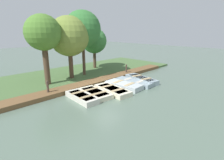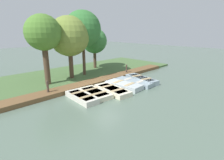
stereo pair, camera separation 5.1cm
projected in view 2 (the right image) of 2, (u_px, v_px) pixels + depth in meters
name	position (u px, v px, depth m)	size (l,w,h in m)	color
ground_plane	(104.00, 89.00, 13.62)	(80.00, 80.00, 0.00)	#566B5B
shore_bank	(69.00, 76.00, 17.00)	(8.00, 24.00, 0.18)	#476638
dock_walkway	(92.00, 83.00, 14.61)	(1.26, 19.29, 0.30)	brown
rowboat_0	(82.00, 97.00, 11.40)	(2.72, 1.13, 0.38)	beige
rowboat_1	(95.00, 93.00, 12.18)	(2.79, 1.48, 0.34)	beige
rowboat_2	(112.00, 90.00, 12.76)	(3.14, 1.48, 0.36)	beige
rowboat_3	(124.00, 85.00, 13.81)	(3.04, 1.44, 0.41)	#B2BCC1
rowboat_4	(134.00, 82.00, 14.66)	(3.29, 1.19, 0.38)	#8C9EA8
rowboat_5	(141.00, 79.00, 15.36)	(3.39, 1.78, 0.43)	#8C9EA8
mooring_post_near	(48.00, 88.00, 11.92)	(0.16, 0.16, 1.12)	#47382D
mooring_post_far	(126.00, 70.00, 17.50)	(0.16, 0.16, 1.12)	#47382D
park_tree_far_left	(43.00, 34.00, 13.09)	(2.71, 2.71, 5.58)	#4C3828
park_tree_left	(69.00, 36.00, 15.00)	(3.44, 3.44, 5.61)	#4C3828
park_tree_center	(83.00, 29.00, 15.98)	(3.38, 3.38, 6.16)	#4C3828
park_tree_right	(94.00, 41.00, 19.44)	(2.79, 2.79, 4.63)	#4C3828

